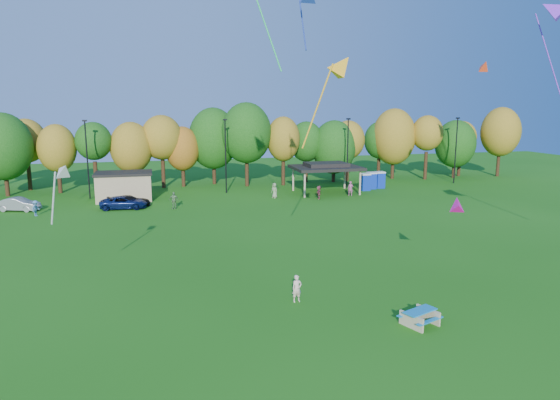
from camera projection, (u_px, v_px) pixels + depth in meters
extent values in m
plane|color=#19600F|center=(306.00, 336.00, 23.48)|extent=(160.00, 160.00, 0.00)
cylinder|color=black|center=(7.00, 181.00, 59.49)|extent=(0.50, 0.50, 3.56)
ellipsoid|color=#144C0F|center=(3.00, 146.00, 58.71)|extent=(6.62, 6.62, 8.00)
cylinder|color=black|center=(29.00, 175.00, 63.72)|extent=(0.50, 0.50, 3.79)
ellipsoid|color=olive|center=(26.00, 141.00, 62.89)|extent=(4.94, 4.94, 5.58)
cylinder|color=black|center=(60.00, 180.00, 61.67)|extent=(0.50, 0.50, 3.34)
ellipsoid|color=olive|center=(57.00, 148.00, 60.94)|extent=(4.61, 4.61, 5.88)
cylinder|color=black|center=(96.00, 177.00, 62.51)|extent=(0.50, 0.50, 3.82)
ellipsoid|color=#144C0F|center=(93.00, 141.00, 61.68)|extent=(4.43, 4.43, 4.73)
cylinder|color=black|center=(133.00, 177.00, 64.25)|extent=(0.50, 0.50, 3.25)
ellipsoid|color=olive|center=(131.00, 148.00, 63.54)|extent=(5.33, 5.33, 6.53)
cylinder|color=black|center=(163.00, 173.00, 65.66)|extent=(0.50, 0.50, 3.96)
ellipsoid|color=olive|center=(162.00, 137.00, 64.80)|extent=(5.31, 5.31, 5.82)
cylinder|color=black|center=(183.00, 175.00, 66.63)|extent=(0.50, 0.50, 3.05)
ellipsoid|color=#995914|center=(182.00, 149.00, 65.97)|extent=(4.54, 4.54, 5.87)
cylinder|color=black|center=(214.00, 170.00, 68.73)|extent=(0.50, 0.50, 3.77)
ellipsoid|color=#144C0F|center=(213.00, 138.00, 67.91)|extent=(6.69, 6.69, 8.35)
cylinder|color=black|center=(247.00, 170.00, 66.81)|extent=(0.50, 0.50, 4.28)
ellipsoid|color=#144C0F|center=(246.00, 133.00, 65.87)|extent=(6.64, 6.64, 8.01)
cylinder|color=black|center=(283.00, 171.00, 67.74)|extent=(0.50, 0.50, 3.76)
ellipsoid|color=olive|center=(283.00, 139.00, 66.92)|extent=(4.49, 4.49, 6.02)
cylinder|color=black|center=(306.00, 170.00, 70.65)|extent=(0.50, 0.50, 3.43)
ellipsoid|color=#144C0F|center=(306.00, 142.00, 69.91)|extent=(4.77, 4.77, 5.63)
cylinder|color=black|center=(333.00, 171.00, 70.81)|extent=(0.50, 0.50, 2.95)
ellipsoid|color=#144C0F|center=(334.00, 147.00, 70.17)|extent=(6.14, 6.14, 7.54)
cylinder|color=black|center=(347.00, 169.00, 71.75)|extent=(0.50, 0.50, 3.52)
ellipsoid|color=olive|center=(348.00, 140.00, 70.98)|extent=(4.78, 4.78, 5.53)
cylinder|color=black|center=(379.00, 167.00, 74.71)|extent=(0.50, 0.50, 3.39)
ellipsoid|color=#144C0F|center=(380.00, 140.00, 73.97)|extent=(4.54, 4.54, 5.46)
cylinder|color=black|center=(393.00, 166.00, 73.85)|extent=(0.50, 0.50, 3.72)
ellipsoid|color=olive|center=(394.00, 137.00, 73.05)|extent=(6.32, 6.32, 8.24)
cylinder|color=black|center=(425.00, 166.00, 72.99)|extent=(0.50, 0.50, 4.06)
ellipsoid|color=olive|center=(427.00, 133.00, 72.11)|extent=(4.50, 4.50, 5.13)
cylinder|color=black|center=(454.00, 168.00, 74.82)|extent=(0.50, 0.50, 3.05)
ellipsoid|color=#144C0F|center=(455.00, 144.00, 74.16)|extent=(5.97, 5.97, 7.05)
cylinder|color=black|center=(459.00, 164.00, 76.71)|extent=(0.50, 0.50, 3.55)
ellipsoid|color=olive|center=(461.00, 137.00, 75.94)|extent=(4.60, 4.60, 4.99)
cylinder|color=black|center=(498.00, 163.00, 76.25)|extent=(0.50, 0.50, 4.07)
ellipsoid|color=olive|center=(501.00, 132.00, 75.36)|extent=(5.83, 5.83, 7.42)
cylinder|color=black|center=(87.00, 160.00, 57.34)|extent=(0.16, 0.16, 9.00)
cube|color=black|center=(85.00, 121.00, 56.50)|extent=(0.50, 0.25, 0.18)
cylinder|color=black|center=(226.00, 157.00, 61.21)|extent=(0.16, 0.16, 9.00)
cube|color=black|center=(225.00, 120.00, 60.37)|extent=(0.50, 0.25, 0.18)
cylinder|color=black|center=(348.00, 154.00, 65.08)|extent=(0.16, 0.16, 9.00)
cube|color=black|center=(348.00, 119.00, 64.24)|extent=(0.50, 0.25, 0.18)
cylinder|color=black|center=(456.00, 151.00, 68.95)|extent=(0.16, 0.16, 9.00)
cube|color=black|center=(458.00, 118.00, 68.11)|extent=(0.50, 0.25, 0.18)
cube|color=tan|center=(124.00, 187.00, 56.96)|extent=(6.00, 4.00, 3.00)
cube|color=black|center=(123.00, 173.00, 56.66)|extent=(6.30, 4.30, 0.25)
cylinder|color=tan|center=(305.00, 185.00, 58.59)|extent=(0.24, 0.24, 3.00)
cylinder|color=tan|center=(360.00, 183.00, 60.28)|extent=(0.24, 0.24, 3.00)
cylinder|color=tan|center=(293.00, 179.00, 63.35)|extent=(0.24, 0.24, 3.00)
cylinder|color=tan|center=(345.00, 177.00, 65.04)|extent=(0.24, 0.24, 3.00)
cube|color=black|center=(326.00, 168.00, 61.51)|extent=(8.20, 6.20, 0.35)
cube|color=black|center=(326.00, 164.00, 61.43)|extent=(5.00, 3.50, 0.45)
cube|color=#0D2FAE|center=(365.00, 183.00, 63.68)|extent=(1.10, 1.10, 2.00)
cube|color=silver|center=(365.00, 174.00, 63.48)|extent=(1.15, 1.15, 0.18)
cube|color=#0D2FAE|center=(371.00, 181.00, 64.91)|extent=(1.10, 1.10, 2.00)
cube|color=silver|center=(372.00, 173.00, 64.70)|extent=(1.15, 1.15, 0.18)
cube|color=#0D2FAE|center=(380.00, 181.00, 65.46)|extent=(1.10, 1.10, 2.00)
cube|color=silver|center=(380.00, 172.00, 65.25)|extent=(1.15, 1.15, 0.18)
cube|color=tan|center=(411.00, 321.00, 24.28)|extent=(0.63, 1.37, 0.71)
cube|color=tan|center=(428.00, 315.00, 25.01)|extent=(0.63, 1.37, 0.71)
cube|color=#147DB7|center=(420.00, 311.00, 24.57)|extent=(1.92, 1.34, 0.06)
cube|color=#147DB7|center=(430.00, 321.00, 24.14)|extent=(1.74, 0.88, 0.05)
cube|color=#147DB7|center=(410.00, 312.00, 25.11)|extent=(1.74, 0.88, 0.05)
imported|color=beige|center=(297.00, 289.00, 27.48)|extent=(0.59, 0.43, 1.53)
imported|color=gray|center=(19.00, 204.00, 51.25)|extent=(4.48, 2.69, 1.39)
imported|color=#0D1C52|center=(124.00, 203.00, 52.33)|extent=(4.96, 2.55, 1.34)
imported|color=black|center=(130.00, 201.00, 53.23)|extent=(4.73, 3.04, 1.27)
imported|color=#608853|center=(174.00, 200.00, 52.29)|extent=(1.14, 0.79, 1.79)
imported|color=gray|center=(274.00, 191.00, 58.40)|extent=(0.95, 1.04, 1.78)
imported|color=#943E4E|center=(319.00, 192.00, 57.84)|extent=(0.96, 1.53, 1.57)
imported|color=teal|center=(36.00, 208.00, 48.89)|extent=(0.92, 1.15, 1.55)
imported|color=#AD517F|center=(350.00, 189.00, 59.86)|extent=(0.76, 0.67, 1.76)
cylinder|color=#1BCE5C|center=(263.00, 19.00, 32.10)|extent=(2.22, 1.30, 6.61)
cone|color=red|center=(484.00, 66.00, 46.30)|extent=(1.23, 1.57, 1.45)
cone|color=#BDBDBD|center=(64.00, 170.00, 25.83)|extent=(1.33, 1.43, 1.15)
cylinder|color=#BDBDBD|center=(53.00, 199.00, 25.24)|extent=(0.67, 1.01, 2.85)
cone|color=#8429DD|center=(551.00, 10.00, 42.22)|extent=(3.20, 3.21, 2.62)
cylinder|color=#8429DD|center=(548.00, 56.00, 44.93)|extent=(2.06, 2.08, 7.55)
cone|color=#EC0D98|center=(457.00, 204.00, 28.78)|extent=(1.45, 1.60, 1.30)
cylinder|color=navy|center=(303.00, 24.00, 35.91)|extent=(0.23, 1.47, 3.79)
cone|color=gold|center=(343.00, 66.00, 28.13)|extent=(1.90, 1.48, 1.76)
cylinder|color=gold|center=(318.00, 106.00, 28.08)|extent=(1.81, 0.24, 4.73)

